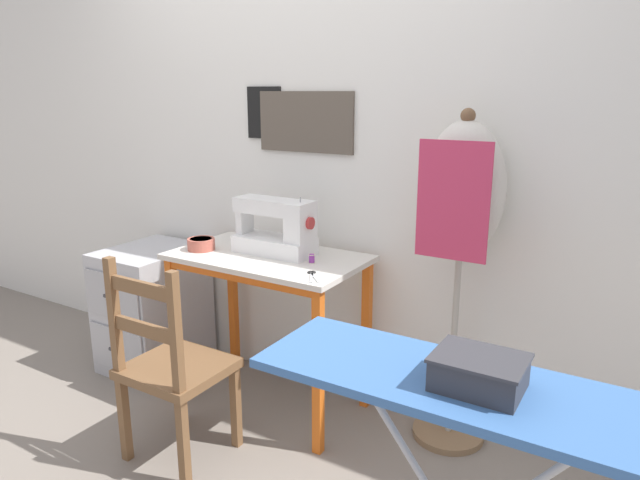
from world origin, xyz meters
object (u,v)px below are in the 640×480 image
wooden_chair (172,368)px  dress_form (462,207)px  thread_spool_near_machine (312,259)px  ironing_board (467,401)px  filing_cabinet (153,308)px  sewing_machine (278,229)px  scissors (312,275)px  storage_box (479,372)px  fabric_bowl (201,244)px

wooden_chair → dress_form: dress_form is taller
thread_spool_near_machine → dress_form: dress_form is taller
thread_spool_near_machine → wooden_chair: size_ratio=0.05×
thread_spool_near_machine → ironing_board: ironing_board is taller
wooden_chair → filing_cabinet: (-0.73, 0.57, -0.07)m
sewing_machine → scissors: (0.32, -0.20, -0.12)m
scissors → wooden_chair: size_ratio=0.15×
scissors → storage_box: bearing=-37.8°
scissors → dress_form: bearing=33.4°
fabric_bowl → storage_box: (1.58, -0.76, 0.08)m
fabric_bowl → thread_spool_near_machine: fabric_bowl is taller
wooden_chair → storage_box: size_ratio=4.26×
scissors → wooden_chair: 0.70m
fabric_bowl → thread_spool_near_machine: bearing=8.9°
sewing_machine → fabric_bowl: size_ratio=3.05×
filing_cabinet → storage_box: size_ratio=3.25×
filing_cabinet → ironing_board: (2.04, -0.85, 0.46)m
sewing_machine → dress_form: (0.83, 0.14, 0.16)m
thread_spool_near_machine → storage_box: (1.00, -0.85, 0.09)m
ironing_board → filing_cabinet: bearing=157.5°
scissors → ironing_board: size_ratio=0.13×
wooden_chair → ironing_board: bearing=-12.1°
fabric_bowl → ironing_board: bearing=-25.7°
scissors → dress_form: size_ratio=0.09×
sewing_machine → fabric_bowl: 0.40m
sewing_machine → thread_spool_near_machine: size_ratio=9.93×
storage_box → ironing_board: bearing=158.7°
wooden_chair → filing_cabinet: 0.93m
fabric_bowl → dress_form: bearing=13.2°
sewing_machine → filing_cabinet: 1.02m
scissors → thread_spool_near_machine: bearing=123.0°
fabric_bowl → scissors: size_ratio=0.97×
filing_cabinet → storage_box: storage_box is taller
fabric_bowl → wooden_chair: wooden_chair is taller
ironing_board → wooden_chair: bearing=167.9°
sewing_machine → thread_spool_near_machine: sewing_machine is taller
scissors → thread_spool_near_machine: 0.18m
sewing_machine → ironing_board: (1.19, -0.88, -0.10)m
scissors → dress_form: 0.68m
thread_spool_near_machine → fabric_bowl: bearing=-171.1°
thread_spool_near_machine → ironing_board: (0.97, -0.84, 0.00)m
wooden_chair → filing_cabinet: wooden_chair is taller
scissors → storage_box: 1.14m
storage_box → filing_cabinet: bearing=157.5°
sewing_machine → storage_box: 1.51m
thread_spool_near_machine → wooden_chair: (-0.34, -0.56, -0.38)m
sewing_machine → ironing_board: bearing=-36.6°
thread_spool_near_machine → sewing_machine: bearing=168.4°
filing_cabinet → ironing_board: size_ratio=0.65×
wooden_chair → filing_cabinet: size_ratio=1.31×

